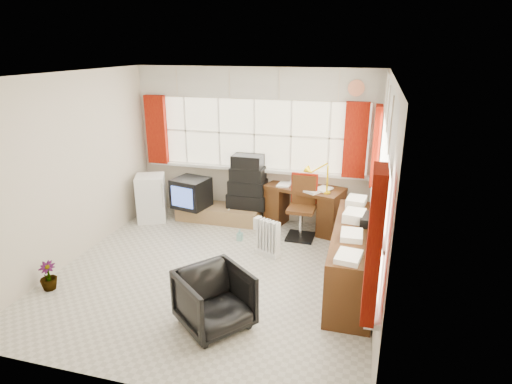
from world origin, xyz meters
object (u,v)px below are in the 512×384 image
credenza (353,256)px  crt_tv (191,193)px  desk (304,205)px  office_chair (214,300)px  task_chair (303,204)px  tv_bench (219,213)px  mini_fridge (151,198)px  desk_lamp (328,172)px  radiator (268,241)px

credenza → crt_tv: (-2.71, 1.38, 0.10)m
desk → crt_tv: (-1.86, -0.22, 0.11)m
office_chair → crt_tv: crt_tv is taller
task_chair → credenza: 1.52m
desk → credenza: (0.85, -1.60, 0.01)m
tv_bench → mini_fridge: size_ratio=1.80×
mini_fridge → desk_lamp: bearing=2.7°
radiator → mini_fridge: (-2.20, 0.76, 0.17)m
desk_lamp → radiator: bearing=-127.5°
task_chair → office_chair: task_chair is taller
desk_lamp → task_chair: bearing=-162.9°
task_chair → office_chair: 2.55m
desk → crt_tv: crt_tv is taller
desk_lamp → mini_fridge: bearing=-177.3°
radiator → task_chair: bearing=66.4°
desk_lamp → mini_fridge: 2.96m
desk_lamp → tv_bench: bearing=175.5°
desk_lamp → credenza: bearing=-70.6°
crt_tv → desk: bearing=6.8°
task_chair → crt_tv: size_ratio=1.55×
desk_lamp → crt_tv: (-2.22, -0.00, -0.53)m
radiator → credenza: size_ratio=0.27×
radiator → tv_bench: 1.52m
desk_lamp → desk: bearing=148.6°
task_chair → crt_tv: task_chair is taller
mini_fridge → credenza: bearing=-20.2°
desk_lamp → tv_bench: desk_lamp is taller
radiator → credenza: 1.28m
desk → radiator: desk is taller
office_chair → radiator: 1.71m
desk → credenza: 1.81m
office_chair → task_chair: bearing=28.3°
radiator → credenza: (1.17, -0.48, 0.18)m
office_chair → tv_bench: bearing=58.8°
radiator → desk_lamp: bearing=52.5°
desk_lamp → tv_bench: 2.01m
desk → office_chair: bearing=-99.8°
desk → desk_lamp: 0.77m
tv_bench → crt_tv: size_ratio=2.22×
credenza → desk_lamp: bearing=109.4°
desk_lamp → crt_tv: desk_lamp is taller
tv_bench → mini_fridge: 1.16m
radiator → crt_tv: bearing=149.8°
mini_fridge → tv_bench: bearing=14.2°
crt_tv → tv_bench: bearing=18.3°
desk_lamp → office_chair: (-0.85, -2.60, -0.71)m
task_chair → crt_tv: 1.88m
credenza → mini_fridge: bearing=159.8°
mini_fridge → crt_tv: bearing=11.5°
desk → crt_tv: size_ratio=2.09×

